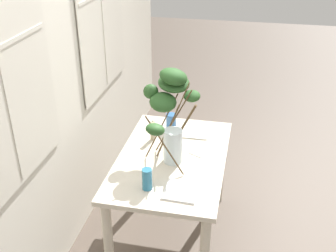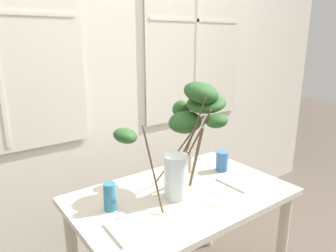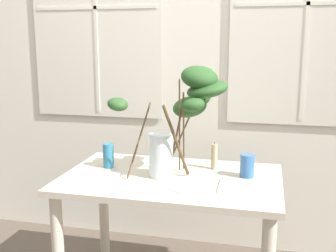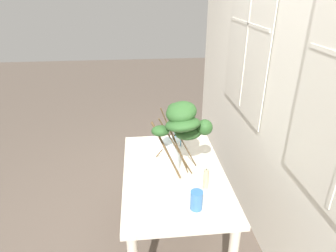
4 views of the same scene
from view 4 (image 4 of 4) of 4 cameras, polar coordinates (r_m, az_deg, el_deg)
The scene contains 10 objects.
ground at distance 2.70m, azimuth 1.01°, elevation -21.96°, with size 14.00×14.00×0.00m, color brown.
back_wall_with_windows at distance 2.16m, azimuth 22.73°, elevation 7.72°, with size 4.67×0.14×2.79m.
dining_table at distance 2.28m, azimuth 1.13°, elevation -11.34°, with size 1.18×0.75×0.74m.
vase_with_branches at distance 1.97m, azimuth 2.33°, elevation -1.19°, with size 0.71×0.44×0.63m.
drinking_glass_blue_left at distance 2.52m, azimuth 1.88°, elevation -2.38°, with size 0.06×0.06×0.14m, color teal.
drinking_glass_blue_right at distance 1.87m, azimuth 5.54°, elevation -14.10°, with size 0.08×0.08×0.13m, color #386BAD.
plate_square_left at distance 2.53m, azimuth -2.92°, elevation -4.01°, with size 0.21×0.21×0.01m, color white.
plate_square_right at distance 1.90m, azimuth -0.40°, elevation -15.52°, with size 0.22×0.22×0.01m, color silver.
napkin_folded at distance 2.11m, azimuth -3.59°, elevation -10.87°, with size 0.15×0.11×0.00m, color silver.
pillar_candle at distance 2.03m, azimuth 7.37°, elevation -10.17°, with size 0.04×0.04×0.16m.
Camera 4 is at (1.81, -0.23, 2.00)m, focal length 31.48 mm.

